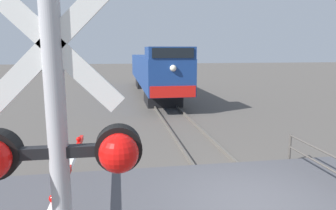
# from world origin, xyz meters

# --- Properties ---
(ground_plane) EXTENTS (160.00, 160.00, 0.00)m
(ground_plane) POSITION_xyz_m (0.00, 0.00, 0.00)
(ground_plane) COLOR #514C47
(rail_track_left) EXTENTS (0.08, 80.00, 0.15)m
(rail_track_left) POSITION_xyz_m (-0.72, 0.00, 0.07)
(rail_track_left) COLOR #59544C
(rail_track_left) RESTS_ON ground_plane
(rail_track_right) EXTENTS (0.08, 80.00, 0.15)m
(rail_track_right) POSITION_xyz_m (0.72, 0.00, 0.07)
(rail_track_right) COLOR #59544C
(rail_track_right) RESTS_ON ground_plane
(road_surface) EXTENTS (36.00, 5.03, 0.15)m
(road_surface) POSITION_xyz_m (0.00, 0.00, 0.08)
(road_surface) COLOR #47474C
(road_surface) RESTS_ON ground_plane
(locomotive) EXTENTS (2.70, 18.56, 3.86)m
(locomotive) POSITION_xyz_m (0.00, 19.14, 1.97)
(locomotive) COLOR black
(locomotive) RESTS_ON ground_plane
(crossing_signal) EXTENTS (1.18, 0.33, 4.18)m
(crossing_signal) POSITION_xyz_m (-3.40, -4.12, 2.61)
(crossing_signal) COLOR #ADADB2
(crossing_signal) RESTS_ON ground_plane
(guard_railing) EXTENTS (0.08, 3.01, 0.95)m
(guard_railing) POSITION_xyz_m (2.56, 1.19, 0.63)
(guard_railing) COLOR #4C4742
(guard_railing) RESTS_ON ground_plane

